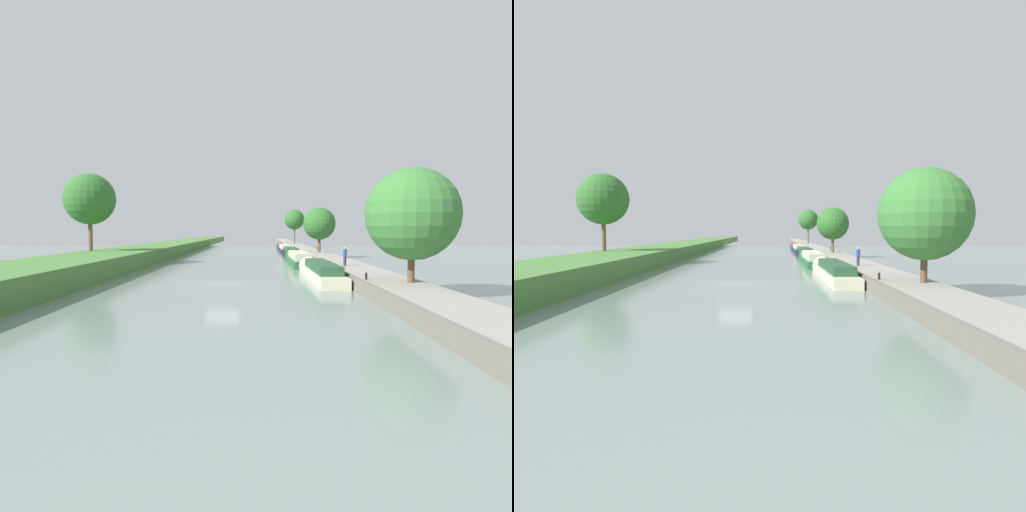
# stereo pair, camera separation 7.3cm
# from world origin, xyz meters

# --- Properties ---
(ground_plane) EXTENTS (160.00, 160.00, 0.00)m
(ground_plane) POSITION_xyz_m (0.00, 0.00, 0.00)
(ground_plane) COLOR slate
(left_grassy_bank) EXTENTS (7.73, 260.00, 1.70)m
(left_grassy_bank) POSITION_xyz_m (-13.20, 0.00, 0.85)
(left_grassy_bank) COLOR #477A38
(left_grassy_bank) RESTS_ON ground_plane
(right_towpath) EXTENTS (3.65, 260.00, 0.87)m
(right_towpath) POSITION_xyz_m (11.16, 0.00, 0.44)
(right_towpath) COLOR gray
(right_towpath) RESTS_ON ground_plane
(stone_quay) EXTENTS (0.25, 260.00, 0.92)m
(stone_quay) POSITION_xyz_m (9.21, 0.00, 0.46)
(stone_quay) COLOR #6B665B
(stone_quay) RESTS_ON ground_plane
(narrowboat_cream) EXTENTS (2.03, 15.54, 2.03)m
(narrowboat_cream) POSITION_xyz_m (7.90, 4.01, 0.61)
(narrowboat_cream) COLOR beige
(narrowboat_cream) RESTS_ON ground_plane
(narrowboat_green) EXTENTS (2.16, 15.30, 2.17)m
(narrowboat_green) POSITION_xyz_m (7.56, 19.56, 0.62)
(narrowboat_green) COLOR #1E6033
(narrowboat_green) RESTS_ON ground_plane
(narrowboat_black) EXTENTS (1.98, 12.65, 2.04)m
(narrowboat_black) POSITION_xyz_m (7.78, 33.45, 0.58)
(narrowboat_black) COLOR black
(narrowboat_black) RESTS_ON ground_plane
(narrowboat_navy) EXTENTS (1.85, 14.94, 2.00)m
(narrowboat_navy) POSITION_xyz_m (7.74, 47.02, 0.60)
(narrowboat_navy) COLOR #141E42
(narrowboat_navy) RESTS_ON ground_plane
(narrowboat_teal) EXTENTS (1.99, 10.91, 1.89)m
(narrowboat_teal) POSITION_xyz_m (7.89, 61.04, 0.46)
(narrowboat_teal) COLOR #195B60
(narrowboat_teal) RESTS_ON ground_plane
(tree_rightbank_near) EXTENTS (5.61, 5.61, 6.96)m
(tree_rightbank_near) POSITION_xyz_m (11.97, -6.37, 5.02)
(tree_rightbank_near) COLOR brown
(tree_rightbank_near) RESTS_ON right_towpath
(tree_rightbank_midnear) EXTENTS (4.60, 4.60, 6.41)m
(tree_rightbank_midnear) POSITION_xyz_m (11.58, 29.94, 4.96)
(tree_rightbank_midnear) COLOR brown
(tree_rightbank_midnear) RESTS_ON right_towpath
(tree_rightbank_midfar) EXTENTS (4.65, 4.65, 7.94)m
(tree_rightbank_midfar) POSITION_xyz_m (11.51, 69.92, 6.47)
(tree_rightbank_midfar) COLOR brown
(tree_rightbank_midfar) RESTS_ON right_towpath
(tree_leftbank_downstream) EXTENTS (5.77, 5.77, 8.74)m
(tree_leftbank_downstream) POSITION_xyz_m (-16.28, 17.06, 7.54)
(tree_leftbank_downstream) COLOR brown
(tree_leftbank_downstream) RESTS_ON left_grassy_bank
(person_walking) EXTENTS (0.34, 0.34, 1.66)m
(person_walking) POSITION_xyz_m (10.47, 6.14, 1.74)
(person_walking) COLOR #282D42
(person_walking) RESTS_ON right_towpath
(mooring_bollard_near) EXTENTS (0.16, 0.16, 0.45)m
(mooring_bollard_near) POSITION_xyz_m (9.64, -4.81, 1.10)
(mooring_bollard_near) COLOR black
(mooring_bollard_near) RESTS_ON right_towpath
(mooring_bollard_far) EXTENTS (0.16, 0.16, 0.45)m
(mooring_bollard_far) POSITION_xyz_m (9.64, 65.49, 1.10)
(mooring_bollard_far) COLOR black
(mooring_bollard_far) RESTS_ON right_towpath
(park_bench) EXTENTS (0.44, 1.50, 0.47)m
(park_bench) POSITION_xyz_m (12.53, 37.31, 1.22)
(park_bench) COLOR #333338
(park_bench) RESTS_ON right_towpath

